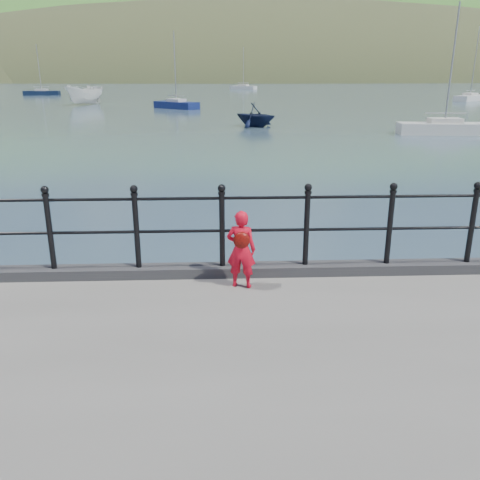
{
  "coord_description": "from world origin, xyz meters",
  "views": [
    {
      "loc": [
        0.55,
        -6.99,
        3.83
      ],
      "look_at": [
        0.85,
        -0.2,
        1.55
      ],
      "focal_mm": 38.0,
      "sensor_mm": 36.0,
      "label": 1
    }
  ],
  "objects_px": {
    "launch_navy": "(255,115)",
    "sailboat_port": "(176,105)",
    "railing": "(179,221)",
    "child": "(241,249)",
    "sailboat_deep": "(243,88)",
    "sailboat_near": "(444,129)",
    "launch_white": "(85,95)",
    "sailboat_far": "(470,98)",
    "sailboat_left": "(42,93)"
  },
  "relations": [
    {
      "from": "launch_navy",
      "to": "sailboat_port",
      "type": "distance_m",
      "value": 19.58
    },
    {
      "from": "child",
      "to": "sailboat_deep",
      "type": "height_order",
      "value": "sailboat_deep"
    },
    {
      "from": "child",
      "to": "launch_navy",
      "type": "relative_size",
      "value": 0.34
    },
    {
      "from": "launch_navy",
      "to": "sailboat_port",
      "type": "xyz_separation_m",
      "value": [
        -6.93,
        18.31,
        -0.5
      ]
    },
    {
      "from": "launch_navy",
      "to": "sailboat_far",
      "type": "xyz_separation_m",
      "value": [
        30.42,
        30.91,
        -0.49
      ]
    },
    {
      "from": "child",
      "to": "launch_white",
      "type": "relative_size",
      "value": 0.19
    },
    {
      "from": "launch_white",
      "to": "launch_navy",
      "type": "height_order",
      "value": "launch_white"
    },
    {
      "from": "launch_navy",
      "to": "sailboat_far",
      "type": "height_order",
      "value": "sailboat_far"
    },
    {
      "from": "sailboat_port",
      "to": "launch_navy",
      "type": "bearing_deg",
      "value": -26.68
    },
    {
      "from": "sailboat_far",
      "to": "sailboat_port",
      "type": "xyz_separation_m",
      "value": [
        -37.35,
        -12.61,
        -0.0
      ]
    },
    {
      "from": "sailboat_port",
      "to": "railing",
      "type": "bearing_deg",
      "value": -43.01
    },
    {
      "from": "launch_white",
      "to": "railing",
      "type": "bearing_deg",
      "value": -47.55
    },
    {
      "from": "launch_white",
      "to": "sailboat_port",
      "type": "relative_size",
      "value": 0.74
    },
    {
      "from": "sailboat_deep",
      "to": "sailboat_port",
      "type": "distance_m",
      "value": 55.94
    },
    {
      "from": "child",
      "to": "sailboat_near",
      "type": "distance_m",
      "value": 28.83
    },
    {
      "from": "railing",
      "to": "sailboat_near",
      "type": "bearing_deg",
      "value": 59.36
    },
    {
      "from": "launch_white",
      "to": "sailboat_near",
      "type": "xyz_separation_m",
      "value": [
        29.36,
        -29.78,
        -0.77
      ]
    },
    {
      "from": "launch_navy",
      "to": "sailboat_near",
      "type": "relative_size",
      "value": 0.41
    },
    {
      "from": "launch_white",
      "to": "sailboat_far",
      "type": "xyz_separation_m",
      "value": [
        48.3,
        6.04,
        -0.77
      ]
    },
    {
      "from": "railing",
      "to": "sailboat_deep",
      "type": "xyz_separation_m",
      "value": [
        6.04,
        103.13,
        -1.48
      ]
    },
    {
      "from": "railing",
      "to": "sailboat_port",
      "type": "height_order",
      "value": "sailboat_port"
    },
    {
      "from": "child",
      "to": "sailboat_left",
      "type": "bearing_deg",
      "value": -57.32
    },
    {
      "from": "sailboat_near",
      "to": "sailboat_port",
      "type": "bearing_deg",
      "value": 134.04
    },
    {
      "from": "sailboat_far",
      "to": "sailboat_near",
      "type": "relative_size",
      "value": 1.19
    },
    {
      "from": "sailboat_deep",
      "to": "sailboat_port",
      "type": "height_order",
      "value": "sailboat_deep"
    },
    {
      "from": "sailboat_near",
      "to": "sailboat_port",
      "type": "relative_size",
      "value": 1.01
    },
    {
      "from": "railing",
      "to": "sailboat_port",
      "type": "bearing_deg",
      "value": 94.4
    },
    {
      "from": "launch_navy",
      "to": "sailboat_near",
      "type": "bearing_deg",
      "value": -74.89
    },
    {
      "from": "child",
      "to": "sailboat_near",
      "type": "bearing_deg",
      "value": -105.74
    },
    {
      "from": "sailboat_near",
      "to": "sailboat_left",
      "type": "height_order",
      "value": "sailboat_left"
    },
    {
      "from": "launch_navy",
      "to": "sailboat_port",
      "type": "bearing_deg",
      "value": 58.98
    },
    {
      "from": "sailboat_deep",
      "to": "sailboat_port",
      "type": "bearing_deg",
      "value": -67.88
    },
    {
      "from": "launch_navy",
      "to": "sailboat_left",
      "type": "xyz_separation_m",
      "value": [
        -30.52,
        48.59,
        -0.5
      ]
    },
    {
      "from": "child",
      "to": "launch_white",
      "type": "height_order",
      "value": "launch_white"
    },
    {
      "from": "launch_white",
      "to": "sailboat_left",
      "type": "distance_m",
      "value": 26.89
    },
    {
      "from": "sailboat_port",
      "to": "sailboat_deep",
      "type": "bearing_deg",
      "value": 122.56
    },
    {
      "from": "sailboat_deep",
      "to": "sailboat_left",
      "type": "height_order",
      "value": "sailboat_deep"
    },
    {
      "from": "railing",
      "to": "launch_white",
      "type": "relative_size",
      "value": 3.14
    },
    {
      "from": "sailboat_deep",
      "to": "sailboat_near",
      "type": "distance_m",
      "value": 78.78
    },
    {
      "from": "sailboat_left",
      "to": "sailboat_near",
      "type": "bearing_deg",
      "value": -55.03
    },
    {
      "from": "sailboat_far",
      "to": "sailboat_deep",
      "type": "distance_m",
      "value": 50.66
    },
    {
      "from": "sailboat_far",
      "to": "sailboat_left",
      "type": "relative_size",
      "value": 1.19
    },
    {
      "from": "launch_white",
      "to": "sailboat_port",
      "type": "xyz_separation_m",
      "value": [
        10.95,
        -6.57,
        -0.77
      ]
    },
    {
      "from": "sailboat_far",
      "to": "sailboat_deep",
      "type": "xyz_separation_m",
      "value": [
        -27.6,
        42.48,
        -0.0
      ]
    },
    {
      "from": "launch_white",
      "to": "sailboat_port",
      "type": "distance_m",
      "value": 12.79
    },
    {
      "from": "railing",
      "to": "sailboat_deep",
      "type": "distance_m",
      "value": 103.32
    },
    {
      "from": "sailboat_left",
      "to": "child",
      "type": "bearing_deg",
      "value": -73.5
    },
    {
      "from": "sailboat_far",
      "to": "railing",
      "type": "bearing_deg",
      "value": -162.3
    },
    {
      "from": "railing",
      "to": "launch_navy",
      "type": "relative_size",
      "value": 5.71
    },
    {
      "from": "sailboat_far",
      "to": "sailboat_deep",
      "type": "relative_size",
      "value": 1.1
    }
  ]
}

